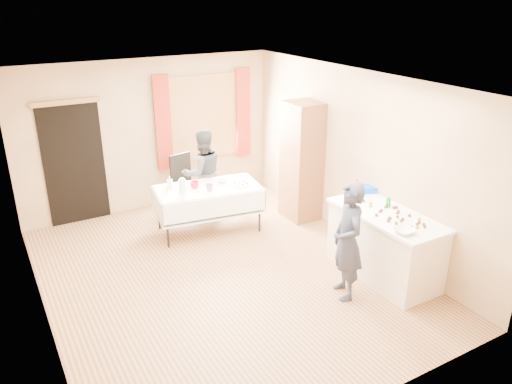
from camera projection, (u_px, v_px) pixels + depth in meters
floor at (223, 274)px, 6.86m from camera, size 4.50×5.50×0.02m
ceiling at (217, 82)px, 5.87m from camera, size 4.50×5.50×0.02m
wall_back at (150, 135)px, 8.58m from camera, size 4.50×0.02×2.60m
wall_front at (366, 290)px, 4.15m from camera, size 4.50×0.02×2.60m
wall_left at (30, 224)px, 5.32m from camera, size 0.02×5.50×2.60m
wall_right at (357, 158)px, 7.41m from camera, size 0.02×5.50×2.60m
window_frame at (203, 117)px, 8.94m from camera, size 1.32×0.06×1.52m
window_pane at (204, 118)px, 8.93m from camera, size 1.20×0.02×1.40m
curtain_left at (163, 123)px, 8.54m from camera, size 0.28×0.06×1.65m
curtain_right at (243, 113)px, 9.26m from camera, size 0.28×0.06×1.65m
doorway at (74, 164)px, 8.07m from camera, size 0.95×0.04×2.00m
door_lintel at (66, 102)px, 7.66m from camera, size 1.05×0.06×0.08m
cabinet at (302, 162)px, 8.23m from camera, size 0.50×0.60×1.98m
counter at (384, 244)px, 6.68m from camera, size 0.77×1.62×0.91m
party_table at (208, 205)px, 7.93m from camera, size 1.75×1.07×0.75m
chair at (187, 194)px, 8.72m from camera, size 0.49×0.49×1.01m
girl at (348, 241)px, 6.10m from camera, size 0.78×0.70×1.53m
woman at (203, 173)px, 8.40m from camera, size 0.76×0.60×1.51m
soda_can at (388, 203)px, 6.68m from camera, size 0.08×0.08×0.12m
mixing_bowl at (404, 231)px, 5.97m from camera, size 0.29×0.29×0.06m
foam_block at (353, 195)px, 7.00m from camera, size 0.18×0.15×0.08m
blue_basket at (364, 189)px, 7.19m from camera, size 0.35×0.29×0.08m
pitcher at (183, 187)px, 7.53m from camera, size 0.15×0.15×0.22m
cup_red at (194, 185)px, 7.76m from camera, size 0.14×0.14×0.11m
cup_rainbow at (209, 188)px, 7.65m from camera, size 0.20×0.20×0.11m
small_bowl at (222, 181)px, 8.00m from camera, size 0.27×0.27×0.05m
pastry_tray at (241, 185)px, 7.88m from camera, size 0.31×0.25×0.02m
bottle at (170, 182)px, 7.76m from camera, size 0.15×0.15×0.19m
cake_balls at (396, 217)px, 6.35m from camera, size 0.49×1.03×0.04m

